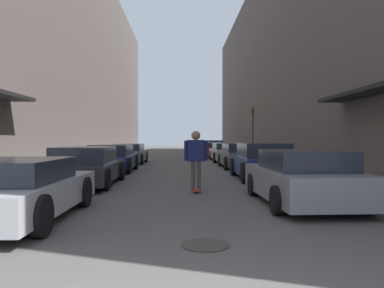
{
  "coord_description": "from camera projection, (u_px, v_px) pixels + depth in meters",
  "views": [
    {
      "loc": [
        0.09,
        -2.11,
        1.56
      ],
      "look_at": [
        0.51,
        11.88,
        1.34
      ],
      "focal_mm": 35.0,
      "sensor_mm": 36.0,
      "label": 1
    }
  ],
  "objects": [
    {
      "name": "parked_car_left_2",
      "position": [
        112.0,
        158.0,
        17.43
      ],
      "size": [
        2.07,
        4.16,
        1.25
      ],
      "color": "navy",
      "rests_on": "ground"
    },
    {
      "name": "parked_car_right_3",
      "position": [
        225.0,
        152.0,
        25.08
      ],
      "size": [
        1.88,
        4.62,
        1.23
      ],
      "color": "#B7B7BC",
      "rests_on": "ground"
    },
    {
      "name": "parked_car_right_1",
      "position": [
        262.0,
        162.0,
        14.19
      ],
      "size": [
        1.99,
        4.44,
        1.38
      ],
      "color": "navy",
      "rests_on": "ground"
    },
    {
      "name": "skateboarder",
      "position": [
        196.0,
        154.0,
        10.83
      ],
      "size": [
        0.68,
        0.78,
        1.77
      ],
      "color": "#B2231E",
      "rests_on": "ground"
    },
    {
      "name": "ground",
      "position": [
        179.0,
        164.0,
        22.27
      ],
      "size": [
        110.79,
        110.79,
        0.0
      ],
      "primitive_type": "plane",
      "color": "#4C4947"
    },
    {
      "name": "parked_car_right_5",
      "position": [
        213.0,
        148.0,
        36.17
      ],
      "size": [
        2.08,
        4.19,
        1.35
      ],
      "color": "black",
      "rests_on": "ground"
    },
    {
      "name": "parked_car_right_4",
      "position": [
        216.0,
        150.0,
        30.52
      ],
      "size": [
        1.98,
        4.26,
        1.22
      ],
      "color": "maroon",
      "rests_on": "ground"
    },
    {
      "name": "traffic_light",
      "position": [
        253.0,
        128.0,
        25.31
      ],
      "size": [
        0.16,
        0.22,
        3.5
      ],
      "color": "#2D2D2D",
      "rests_on": "curb_strip_right"
    },
    {
      "name": "parked_car_right_2",
      "position": [
        239.0,
        156.0,
        19.54
      ],
      "size": [
        1.87,
        4.52,
        1.28
      ],
      "color": "#515459",
      "rests_on": "ground"
    },
    {
      "name": "building_row_right",
      "position": [
        287.0,
        63.0,
        27.42
      ],
      "size": [
        4.9,
        50.36,
        14.16
      ],
      "color": "#564C47",
      "rests_on": "ground"
    },
    {
      "name": "curb_strip_right",
      "position": [
        248.0,
        159.0,
        27.45
      ],
      "size": [
        1.8,
        50.36,
        0.12
      ],
      "color": "#A3A099",
      "rests_on": "ground"
    },
    {
      "name": "parked_car_right_0",
      "position": [
        303.0,
        178.0,
        8.82
      ],
      "size": [
        2.05,
        4.18,
        1.28
      ],
      "color": "gray",
      "rests_on": "ground"
    },
    {
      "name": "parked_car_left_0",
      "position": [
        20.0,
        190.0,
        7.08
      ],
      "size": [
        1.93,
        4.28,
        1.17
      ],
      "color": "#B7B7BC",
      "rests_on": "ground"
    },
    {
      "name": "parked_car_left_1",
      "position": [
        86.0,
        167.0,
        12.41
      ],
      "size": [
        2.05,
        4.67,
        1.27
      ],
      "color": "#232326",
      "rests_on": "ground"
    },
    {
      "name": "building_row_left",
      "position": [
        70.0,
        56.0,
        26.95
      ],
      "size": [
        4.9,
        50.36,
        14.92
      ],
      "color": "#564C47",
      "rests_on": "ground"
    },
    {
      "name": "manhole_cover",
      "position": [
        205.0,
        245.0,
        5.42
      ],
      "size": [
        0.7,
        0.7,
        0.02
      ],
      "color": "#332D28",
      "rests_on": "ground"
    },
    {
      "name": "curb_strip_left",
      "position": [
        111.0,
        159.0,
        27.15
      ],
      "size": [
        1.8,
        50.36,
        0.12
      ],
      "color": "#A3A099",
      "rests_on": "ground"
    },
    {
      "name": "parked_car_left_3",
      "position": [
        129.0,
        154.0,
        23.05
      ],
      "size": [
        1.94,
        4.54,
        1.22
      ],
      "color": "gray",
      "rests_on": "ground"
    }
  ]
}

